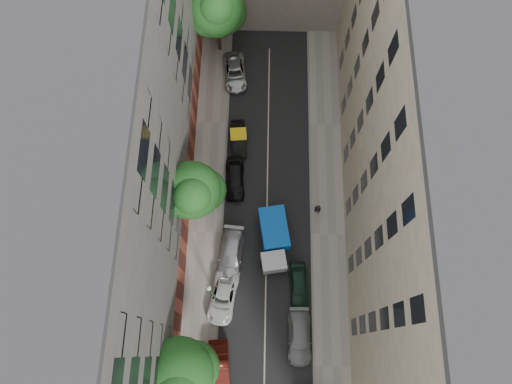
{
  "coord_description": "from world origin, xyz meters",
  "views": [
    {
      "loc": [
        -0.71,
        -10.17,
        39.7
      ],
      "look_at": [
        -0.99,
        1.78,
        6.0
      ],
      "focal_mm": 32.0,
      "sensor_mm": 36.0,
      "label": 1
    }
  ],
  "objects_px": {
    "car_left_2": "(223,298)",
    "car_right_1": "(299,337)",
    "lamp_post": "(212,292)",
    "car_left_6": "(235,72)",
    "car_right_2": "(299,285)",
    "tarp_truck": "(274,239)",
    "pedestrian": "(318,209)",
    "tree_mid": "(193,192)",
    "car_left_1": "(220,369)",
    "car_left_5": "(239,139)",
    "car_left_3": "(231,255)",
    "tree_near": "(179,376)",
    "car_left_4": "(235,179)",
    "tree_far": "(217,11)"
  },
  "relations": [
    {
      "from": "car_right_1",
      "to": "lamp_post",
      "type": "height_order",
      "value": "lamp_post"
    },
    {
      "from": "tarp_truck",
      "to": "car_left_2",
      "type": "relative_size",
      "value": 1.25
    },
    {
      "from": "car_left_4",
      "to": "car_left_5",
      "type": "bearing_deg",
      "value": 84.1
    },
    {
      "from": "tree_near",
      "to": "pedestrian",
      "type": "height_order",
      "value": "tree_near"
    },
    {
      "from": "car_right_2",
      "to": "car_left_4",
      "type": "bearing_deg",
      "value": 117.11
    },
    {
      "from": "tarp_truck",
      "to": "pedestrian",
      "type": "xyz_separation_m",
      "value": [
        3.9,
        2.94,
        -0.4
      ]
    },
    {
      "from": "tree_near",
      "to": "car_right_2",
      "type": "bearing_deg",
      "value": 39.14
    },
    {
      "from": "car_left_1",
      "to": "car_left_6",
      "type": "bearing_deg",
      "value": 83.84
    },
    {
      "from": "car_left_4",
      "to": "tree_near",
      "type": "relative_size",
      "value": 0.5
    },
    {
      "from": "car_right_2",
      "to": "tree_near",
      "type": "xyz_separation_m",
      "value": [
        -8.78,
        -7.15,
        5.13
      ]
    },
    {
      "from": "tree_near",
      "to": "car_left_5",
      "type": "bearing_deg",
      "value": 81.27
    },
    {
      "from": "car_left_6",
      "to": "car_right_2",
      "type": "height_order",
      "value": "car_right_2"
    },
    {
      "from": "car_left_4",
      "to": "tree_far",
      "type": "relative_size",
      "value": 0.51
    },
    {
      "from": "car_left_2",
      "to": "car_right_1",
      "type": "height_order",
      "value": "car_right_1"
    },
    {
      "from": "tree_mid",
      "to": "car_left_1",
      "type": "bearing_deg",
      "value": -80.02
    },
    {
      "from": "tarp_truck",
      "to": "car_left_4",
      "type": "distance_m",
      "value": 6.82
    },
    {
      "from": "car_left_2",
      "to": "pedestrian",
      "type": "distance_m",
      "value": 11.31
    },
    {
      "from": "car_left_3",
      "to": "car_left_5",
      "type": "xyz_separation_m",
      "value": [
        0.3,
        11.2,
        -0.1
      ]
    },
    {
      "from": "tarp_truck",
      "to": "car_left_3",
      "type": "xyz_separation_m",
      "value": [
        -3.7,
        -1.35,
        -0.66
      ]
    },
    {
      "from": "car_left_5",
      "to": "tree_mid",
      "type": "xyz_separation_m",
      "value": [
        -3.1,
        -7.35,
        5.38
      ]
    },
    {
      "from": "tree_near",
      "to": "tree_mid",
      "type": "relative_size",
      "value": 0.99
    },
    {
      "from": "car_right_1",
      "to": "car_left_4",
      "type": "bearing_deg",
      "value": 111.76
    },
    {
      "from": "car_right_1",
      "to": "tree_near",
      "type": "xyz_separation_m",
      "value": [
        -8.78,
        -2.95,
        5.13
      ]
    },
    {
      "from": "car_right_2",
      "to": "pedestrian",
      "type": "distance_m",
      "value": 6.91
    },
    {
      "from": "pedestrian",
      "to": "car_left_2",
      "type": "bearing_deg",
      "value": 57.87
    },
    {
      "from": "car_left_3",
      "to": "tree_far",
      "type": "bearing_deg",
      "value": 100.6
    },
    {
      "from": "tree_mid",
      "to": "pedestrian",
      "type": "height_order",
      "value": "tree_mid"
    },
    {
      "from": "car_right_2",
      "to": "lamp_post",
      "type": "distance_m",
      "value": 7.95
    },
    {
      "from": "car_right_2",
      "to": "tree_mid",
      "type": "distance_m",
      "value": 11.97
    },
    {
      "from": "car_left_1",
      "to": "car_left_5",
      "type": "relative_size",
      "value": 1.16
    },
    {
      "from": "car_left_6",
      "to": "car_right_2",
      "type": "relative_size",
      "value": 1.18
    },
    {
      "from": "car_right_2",
      "to": "car_left_2",
      "type": "bearing_deg",
      "value": -173.74
    },
    {
      "from": "car_left_5",
      "to": "car_left_6",
      "type": "relative_size",
      "value": 0.83
    },
    {
      "from": "car_left_3",
      "to": "car_right_1",
      "type": "relative_size",
      "value": 1.09
    },
    {
      "from": "car_left_2",
      "to": "car_left_5",
      "type": "height_order",
      "value": "same"
    },
    {
      "from": "car_left_5",
      "to": "pedestrian",
      "type": "distance_m",
      "value": 10.06
    },
    {
      "from": "tree_mid",
      "to": "tree_far",
      "type": "distance_m",
      "value": 17.85
    },
    {
      "from": "car_left_2",
      "to": "car_left_3",
      "type": "xyz_separation_m",
      "value": [
        0.5,
        3.6,
        0.1
      ]
    },
    {
      "from": "lamp_post",
      "to": "car_left_2",
      "type": "bearing_deg",
      "value": 3.82
    },
    {
      "from": "tree_far",
      "to": "pedestrian",
      "type": "bearing_deg",
      "value": -61.27
    },
    {
      "from": "car_right_1",
      "to": "tree_near",
      "type": "height_order",
      "value": "tree_near"
    },
    {
      "from": "car_left_5",
      "to": "pedestrian",
      "type": "relative_size",
      "value": 2.29
    },
    {
      "from": "car_left_4",
      "to": "tree_mid",
      "type": "xyz_separation_m",
      "value": [
        -2.88,
        -3.25,
        5.29
      ]
    },
    {
      "from": "car_left_2",
      "to": "car_left_6",
      "type": "bearing_deg",
      "value": 98.71
    },
    {
      "from": "car_left_3",
      "to": "car_left_2",
      "type": "bearing_deg",
      "value": -92.44
    },
    {
      "from": "car_left_6",
      "to": "car_right_1",
      "type": "distance_m",
      "value": 25.96
    },
    {
      "from": "car_left_1",
      "to": "car_right_2",
      "type": "distance_m",
      "value": 9.34
    },
    {
      "from": "car_left_5",
      "to": "tree_near",
      "type": "distance_m",
      "value": 21.62
    },
    {
      "from": "car_left_1",
      "to": "car_right_2",
      "type": "bearing_deg",
      "value": 40.91
    },
    {
      "from": "pedestrian",
      "to": "tarp_truck",
      "type": "bearing_deg",
      "value": 50.62
    }
  ]
}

